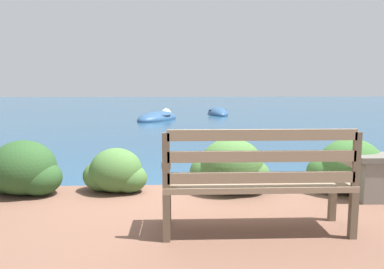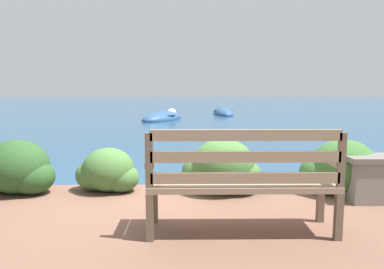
{
  "view_description": "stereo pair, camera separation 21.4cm",
  "coord_description": "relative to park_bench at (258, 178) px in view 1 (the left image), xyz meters",
  "views": [
    {
      "loc": [
        -0.07,
        -4.68,
        1.5
      ],
      "look_at": [
        0.25,
        3.43,
        0.41
      ],
      "focal_mm": 35.0,
      "sensor_mm": 36.0,
      "label": 1
    },
    {
      "loc": [
        0.15,
        -4.68,
        1.5
      ],
      "look_at": [
        0.25,
        3.43,
        0.41
      ],
      "focal_mm": 35.0,
      "sensor_mm": 36.0,
      "label": 2
    }
  ],
  "objects": [
    {
      "name": "hedge_clump_right",
      "position": [
        -0.06,
        1.25,
        -0.21
      ],
      "size": [
        0.95,
        0.68,
        0.65
      ],
      "color": "#426B33",
      "rests_on": "patio_terrace"
    },
    {
      "name": "hedge_clump_left",
      "position": [
        -2.49,
        1.24,
        -0.21
      ],
      "size": [
        0.94,
        0.68,
        0.64
      ],
      "color": "#284C23",
      "rests_on": "patio_terrace"
    },
    {
      "name": "hedge_clump_centre",
      "position": [
        -1.43,
        1.31,
        -0.26
      ],
      "size": [
        0.78,
        0.56,
        0.53
      ],
      "color": "#426B33",
      "rests_on": "patio_terrace"
    },
    {
      "name": "hedge_clump_far_right",
      "position": [
        1.35,
        1.17,
        -0.21
      ],
      "size": [
        0.95,
        0.69,
        0.65
      ],
      "color": "#38662D",
      "rests_on": "patio_terrace"
    },
    {
      "name": "park_bench",
      "position": [
        0.0,
        0.0,
        0.0
      ],
      "size": [
        1.63,
        0.48,
        0.93
      ],
      "rotation": [
        0.0,
        0.0,
        0.12
      ],
      "color": "brown",
      "rests_on": "patio_terrace"
    },
    {
      "name": "rowboat_mid",
      "position": [
        1.35,
        15.55,
        -0.65
      ],
      "size": [
        1.06,
        2.75,
        0.62
      ],
      "rotation": [
        0.0,
        0.0,
        4.76
      ],
      "color": "#2D517A",
      "rests_on": "ground_plane"
    },
    {
      "name": "ground_plane",
      "position": [
        -0.62,
        1.58,
        -0.71
      ],
      "size": [
        80.0,
        80.0,
        0.0
      ],
      "color": "navy"
    },
    {
      "name": "rowboat_nearest",
      "position": [
        -1.53,
        12.7,
        -0.65
      ],
      "size": [
        2.19,
        2.78,
        0.64
      ],
      "rotation": [
        0.0,
        0.0,
        1.08
      ],
      "color": "#2D517A",
      "rests_on": "ground_plane"
    },
    {
      "name": "mooring_buoy",
      "position": [
        -1.23,
        15.12,
        -0.62
      ],
      "size": [
        0.53,
        0.53,
        0.48
      ],
      "color": "white",
      "rests_on": "ground_plane"
    }
  ]
}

